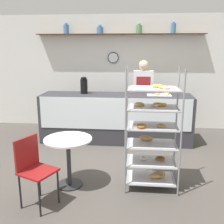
# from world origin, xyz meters

# --- Properties ---
(ground_plane) EXTENTS (14.00, 14.00, 0.00)m
(ground_plane) POSITION_xyz_m (0.00, 0.00, 0.00)
(ground_plane) COLOR #4C4742
(back_wall) EXTENTS (10.00, 0.30, 2.70)m
(back_wall) POSITION_xyz_m (-0.00, 2.47, 1.37)
(back_wall) COLOR white
(back_wall) RESTS_ON ground_plane
(display_counter) EXTENTS (3.11, 0.73, 0.99)m
(display_counter) POSITION_xyz_m (0.00, 1.37, 0.50)
(display_counter) COLOR #333338
(display_counter) RESTS_ON ground_plane
(pastry_rack) EXTENTS (0.73, 0.49, 1.69)m
(pastry_rack) POSITION_xyz_m (0.64, -0.49, 0.77)
(pastry_rack) COLOR gray
(pastry_rack) RESTS_ON ground_plane
(person_worker) EXTENTS (0.44, 0.23, 1.67)m
(person_worker) POSITION_xyz_m (0.57, 1.94, 0.92)
(person_worker) COLOR #282833
(person_worker) RESTS_ON ground_plane
(cafe_table) EXTENTS (0.67, 0.67, 0.71)m
(cafe_table) POSITION_xyz_m (-0.52, -0.58, 0.54)
(cafe_table) COLOR #262628
(cafe_table) RESTS_ON ground_plane
(cafe_chair) EXTENTS (0.50, 0.50, 0.88)m
(cafe_chair) POSITION_xyz_m (-0.84, -1.07, 0.54)
(cafe_chair) COLOR black
(cafe_chair) RESTS_ON ground_plane
(coffee_carafe) EXTENTS (0.15, 0.15, 0.36)m
(coffee_carafe) POSITION_xyz_m (-0.68, 1.45, 1.17)
(coffee_carafe) COLOR black
(coffee_carafe) RESTS_ON display_counter
(donut_tray_counter) EXTENTS (0.49, 0.27, 0.05)m
(donut_tray_counter) POSITION_xyz_m (0.93, 1.38, 1.01)
(donut_tray_counter) COLOR white
(donut_tray_counter) RESTS_ON display_counter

